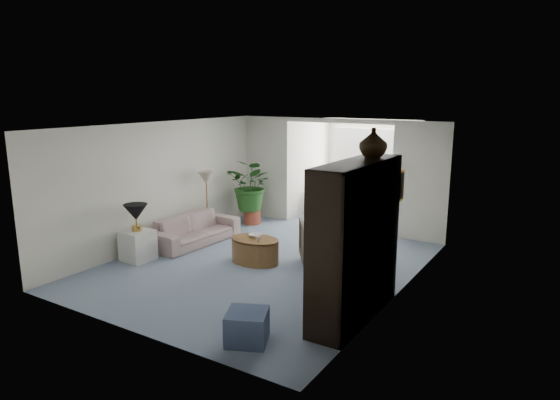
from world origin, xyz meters
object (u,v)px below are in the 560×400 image
Objects in this scene: wingback_chair at (324,242)px; side_table_dark at (367,250)px; framed_picture at (397,187)px; cabinet_urn at (373,143)px; sofa at (195,230)px; sunroom_chair_maroon at (326,200)px; floor_lamp at (206,178)px; coffee_cup at (258,239)px; sunroom_chair_blue at (381,206)px; sunroom_table at (364,201)px; entertainment_cabinet at (356,241)px; plant_pot at (252,217)px; coffee_table at (255,250)px; end_table at (138,245)px; ottoman at (247,327)px; coffee_bowl at (256,235)px; table_lamp at (136,212)px.

wingback_chair is 1.44× the size of side_table_dark.
framed_picture is 1.23× the size of cabinet_urn.
sunroom_chair_maroon reaches higher than sofa.
framed_picture is 4.85m from floor_lamp.
sunroom_chair_maroon reaches higher than coffee_cup.
sunroom_table is at bearing 44.91° from sunroom_chair_blue.
cabinet_urn is (0.63, -1.51, 2.07)m from side_table_dark.
entertainment_cabinet is 6.52m from sunroom_table.
cabinet_urn is (4.45, -1.65, 1.13)m from floor_lamp.
sunroom_chair_maroon is at bearing 120.34° from entertainment_cabinet.
entertainment_cabinet is at bearing -105.75° from sofa.
plant_pot is at bearing 145.16° from cabinet_urn.
end_table is at bearing -151.37° from coffee_table.
floor_lamp is 4.94m from entertainment_cabinet.
end_table is 3.82m from ottoman.
framed_picture is 1.96m from side_table_dark.
sofa reaches higher than ottoman.
floor_lamp is 0.41× the size of wingback_chair.
entertainment_cabinet is at bearing -163.34° from sunroom_chair_blue.
sunroom_table is at bearing 71.25° from end_table.
plant_pot is (-4.08, 3.34, -0.93)m from entertainment_cabinet.
sofa is 2.53× the size of sunroom_chair_blue.
wingback_chair is at bearing 36.09° from coffee_cup.
sofa is 5.02× the size of plant_pot.
sofa reaches higher than coffee_cup.
entertainment_cabinet is at bearing -103.83° from framed_picture.
side_table_dark is (3.74, 1.95, 0.02)m from end_table.
framed_picture is at bearing -3.72° from coffee_table.
ottoman reaches higher than plant_pot.
wingback_chair reaches higher than end_table.
floor_lamp reaches higher than sofa.
end_table is 2.39× the size of coffee_bowl.
coffee_table is 1.91× the size of ottoman.
coffee_bowl is 4.83m from sunroom_table.
floor_lamp is at bearing 154.34° from coffee_bowl.
sofa is 4.65m from sunroom_chair_blue.
coffee_table is at bearing 146.31° from coffee_cup.
plant_pot is at bearing -65.84° from wingback_chair.
entertainment_cabinet is (2.29, -1.01, 0.59)m from coffee_cup.
table_lamp is at bearing -87.71° from floor_lamp.
floor_lamp reaches higher than sunroom_table.
table_lamp reaches higher than sofa.
wingback_chair reaches higher than coffee_bowl.
framed_picture is 4.90m from sunroom_chair_blue.
cabinet_urn is 5.42m from sunroom_chair_blue.
ottoman is 6.71m from sunroom_chair_blue.
entertainment_cabinet is 5.35m from plant_pot.
coffee_cup is at bearing 178.33° from framed_picture.
wingback_chair reaches higher than sunroom_table.
table_lamp is 3.49m from wingback_chair.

